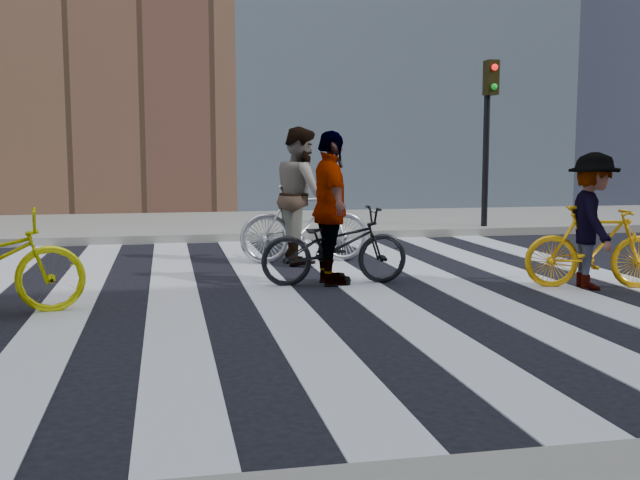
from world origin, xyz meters
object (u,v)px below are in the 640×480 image
object	(u,v)px
traffic_signal	(488,116)
rider_right	(592,221)
rider_rear	(331,208)
bike_dark_rear	(335,246)
bike_yellow_right	(595,247)
bike_silver_mid	(305,224)
rider_mid	(302,195)

from	to	relation	value
traffic_signal	rider_right	distance (m)	6.03
rider_right	rider_rear	world-z (taller)	rider_rear
traffic_signal	rider_rear	world-z (taller)	traffic_signal
traffic_signal	rider_rear	xyz separation A→B (m)	(-4.18, -4.85, -1.35)
traffic_signal	bike_dark_rear	bearing A→B (deg)	-130.40
bike_yellow_right	rider_rear	size ratio (longest dim) A/B	0.88
bike_silver_mid	bike_dark_rear	distance (m)	1.83
traffic_signal	bike_yellow_right	size ratio (longest dim) A/B	2.05
bike_dark_rear	rider_mid	distance (m)	1.90
bike_yellow_right	bike_silver_mid	bearing A→B (deg)	63.24
bike_yellow_right	bike_dark_rear	world-z (taller)	bike_yellow_right
traffic_signal	bike_yellow_right	world-z (taller)	traffic_signal
traffic_signal	rider_mid	distance (m)	5.34
traffic_signal	bike_dark_rear	size ratio (longest dim) A/B	1.85
bike_silver_mid	rider_mid	distance (m)	0.41
rider_right	bike_yellow_right	bearing A→B (deg)	-74.49
rider_mid	rider_right	size ratio (longest dim) A/B	1.22
traffic_signal	bike_yellow_right	xyz separation A→B (m)	(-1.19, -5.71, -1.79)
bike_silver_mid	bike_dark_rear	size ratio (longest dim) A/B	1.05
traffic_signal	rider_rear	bearing A→B (deg)	-130.74
traffic_signal	rider_right	bearing A→B (deg)	-102.24
bike_yellow_right	bike_dark_rear	distance (m)	3.06
traffic_signal	rider_mid	size ratio (longest dim) A/B	1.70
bike_dark_rear	rider_mid	size ratio (longest dim) A/B	0.92
bike_yellow_right	bike_dark_rear	xyz separation A→B (m)	(-2.94, 0.86, -0.02)
bike_silver_mid	bike_yellow_right	distance (m)	4.00
rider_right	bike_dark_rear	bearing A→B (deg)	88.89
rider_right	rider_rear	distance (m)	3.07
rider_mid	rider_rear	xyz separation A→B (m)	(0.02, -1.83, -0.05)
rider_mid	rider_right	world-z (taller)	rider_mid
bike_dark_rear	rider_right	xyz separation A→B (m)	(2.89, -0.86, 0.33)
rider_mid	rider_rear	distance (m)	1.83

